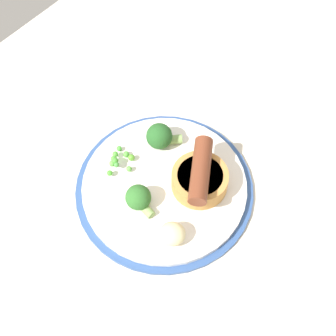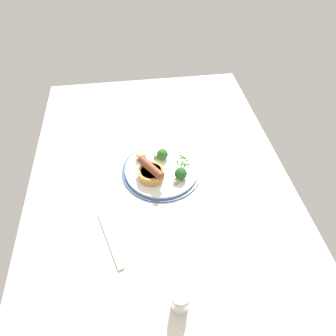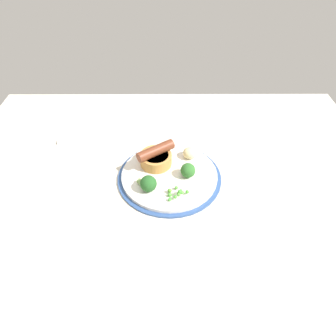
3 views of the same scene
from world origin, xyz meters
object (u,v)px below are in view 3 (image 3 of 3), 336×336
Objects in this scene: potato_chunk_0 at (190,153)px; dinner_plate at (169,176)px; broccoli_floret_near at (188,170)px; broccoli_floret_far at (148,184)px; sausage_pudding at (156,157)px; pea_pile at (177,193)px; fork at (90,137)px.

dinner_plate is at bearing 48.18° from potato_chunk_0.
broccoli_floret_near is 10.26cm from broccoli_floret_far.
broccoli_floret_far is 15.01cm from potato_chunk_0.
pea_pile is (-4.97, 10.78, -1.24)cm from sausage_pudding.
broccoli_floret_near is at bearing -112.55° from pea_pile.
sausage_pudding is at bearing -48.97° from dinner_plate.
dinner_plate is 7.65cm from pea_pile.
broccoli_floret_near is at bearing 130.29° from fork.
broccoli_floret_near is 6.75cm from potato_chunk_0.
broccoli_floret_near is at bearing 67.96° from broccoli_floret_far.
potato_chunk_0 is (-10.05, -11.15, -0.44)cm from broccoli_floret_far.
sausage_pudding is 2.63× the size of potato_chunk_0.
potato_chunk_0 is 0.20× the size of fork.
sausage_pudding is (3.11, -3.58, 3.02)cm from dinner_plate.
dinner_plate is at bearing 96.65° from sausage_pudding.
potato_chunk_0 is (-0.81, -6.69, -0.32)cm from broccoli_floret_near.
sausage_pudding is 8.87cm from potato_chunk_0.
broccoli_floret_near is 1.38× the size of potato_chunk_0.
sausage_pudding reaches higher than broccoli_floret_near.
dinner_plate is 2.69× the size of sausage_pudding.
fork is (26.84, -17.05, -2.80)cm from broccoli_floret_near.
broccoli_floret_near reaches higher than pea_pile.
dinner_plate is 5.24× the size of pea_pile.
broccoli_floret_near is 0.27× the size of fork.
sausage_pudding is 1.95× the size of pea_pile.
broccoli_floret_near reaches higher than fork.
pea_pile is at bearing 75.09° from potato_chunk_0.
sausage_pudding is at bearing 122.08° from broccoli_floret_far.
broccoli_floret_far is (9.24, 4.46, 0.12)cm from broccoli_floret_near.
pea_pile is 33.80cm from fork.
broccoli_floret_far reaches higher than broccoli_floret_near.
broccoli_floret_near is (-2.71, -6.53, 0.76)cm from pea_pile.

